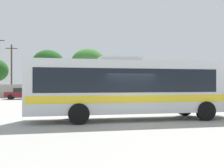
{
  "coord_description": "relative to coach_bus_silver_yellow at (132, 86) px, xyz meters",
  "views": [
    {
      "loc": [
        -2.97,
        -13.93,
        1.95
      ],
      "look_at": [
        -0.54,
        2.66,
        1.98
      ],
      "focal_mm": 43.53,
      "sensor_mm": 36.0,
      "label": 1
    }
  ],
  "objects": [
    {
      "name": "parked_car_second_white",
      "position": [
        -4.51,
        22.2,
        -1.06
      ],
      "size": [
        4.26,
        2.03,
        1.47
      ],
      "color": "silver",
      "rests_on": "ground_plane"
    },
    {
      "name": "ground_plane",
      "position": [
        -0.33,
        9.22,
        -1.84
      ],
      "size": [
        300.0,
        300.0,
        0.0
      ],
      "primitive_type": "plane",
      "color": "#A3A099"
    },
    {
      "name": "roadside_tree_midleft",
      "position": [
        -7.32,
        31.85,
        3.63
      ],
      "size": [
        5.33,
        5.33,
        7.75
      ],
      "color": "brown",
      "rests_on": "ground_plane"
    },
    {
      "name": "roadside_tree_midright",
      "position": [
        -0.6,
        31.79,
        3.72
      ],
      "size": [
        5.89,
        5.89,
        8.07
      ],
      "color": "brown",
      "rests_on": "ground_plane"
    },
    {
      "name": "perimeter_wall",
      "position": [
        -0.33,
        26.38,
        -0.87
      ],
      "size": [
        80.0,
        0.3,
        1.94
      ],
      "primitive_type": "cube",
      "color": "#9E998C",
      "rests_on": "ground_plane"
    },
    {
      "name": "utility_pole_far",
      "position": [
        -12.79,
        29.81,
        2.45
      ],
      "size": [
        1.8,
        0.24,
        8.23
      ],
      "color": "#4C3823",
      "rests_on": "ground_plane"
    },
    {
      "name": "coach_bus_silver_yellow",
      "position": [
        0.0,
        0.0,
        0.0
      ],
      "size": [
        11.88,
        3.32,
        3.45
      ],
      "color": "silver",
      "rests_on": "ground_plane"
    },
    {
      "name": "parked_car_leftmost_maroon",
      "position": [
        -9.93,
        22.62,
        -1.05
      ],
      "size": [
        4.19,
        2.12,
        1.49
      ],
      "color": "maroon",
      "rests_on": "ground_plane"
    }
  ]
}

